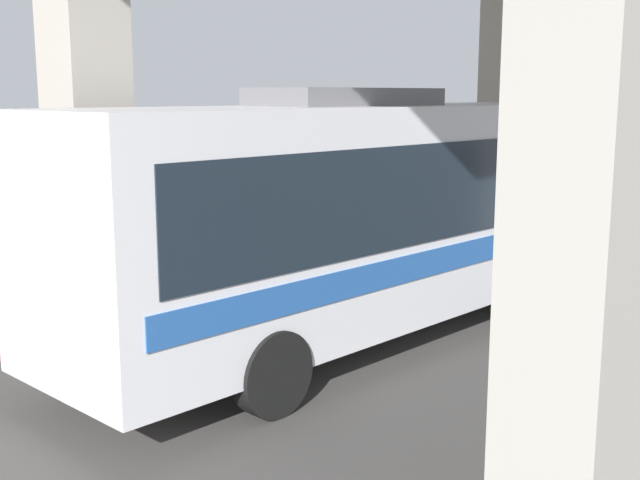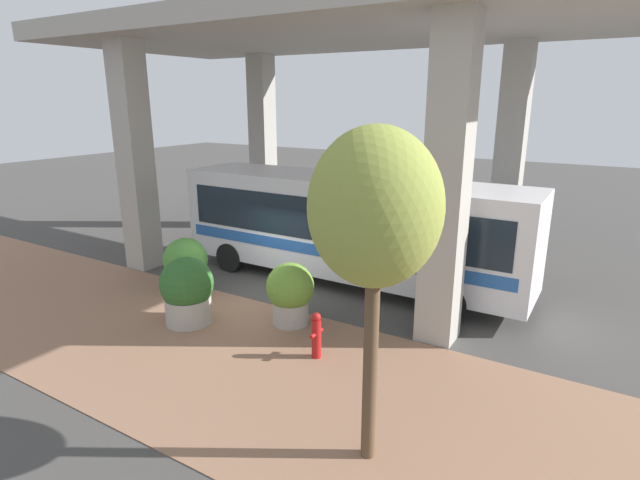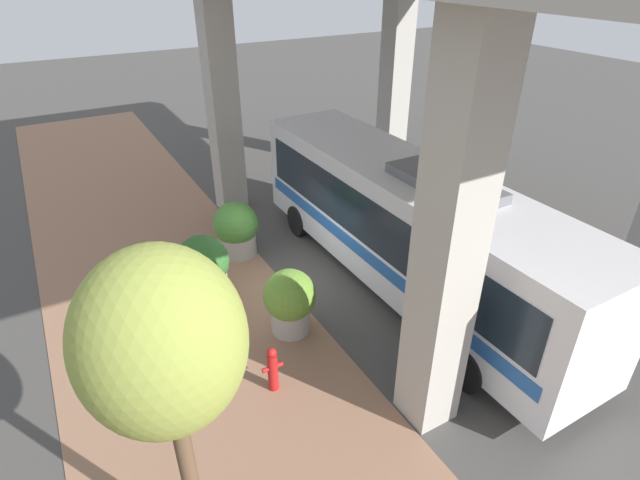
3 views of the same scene
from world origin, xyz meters
name	(u,v)px [view 2 (image 2 of 3)]	position (x,y,z in m)	size (l,w,h in m)	color
ground_plane	(255,301)	(0.00, 0.00, 0.00)	(80.00, 80.00, 0.00)	#474442
sidewalk_strip	(179,342)	(-3.00, 0.00, 0.01)	(6.00, 40.00, 0.02)	#936B51
overpass	(325,54)	(4.00, 0.00, 7.11)	(9.40, 18.66, 8.19)	#ADA89E
bus	(349,223)	(2.82, -1.57, 1.97)	(2.61, 11.31, 3.64)	silver
fire_hydrant	(316,335)	(-1.91, -3.29, 0.57)	(0.46, 0.22, 1.12)	#B21919
planter_front	(186,266)	(-0.51, 2.22, 0.85)	(1.33, 1.33, 1.71)	#ADA89E
planter_middle	(187,291)	(-2.07, 0.57, 0.90)	(1.39, 1.39, 1.81)	#ADA89E
planter_back	(290,293)	(-0.73, -1.77, 0.88)	(1.26, 1.26, 1.68)	#ADA89E
street_tree_near	(375,211)	(-4.25, -5.73, 4.18)	(1.98, 1.98, 5.42)	brown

